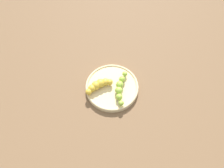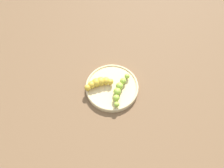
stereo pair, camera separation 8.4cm
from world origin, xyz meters
name	(u,v)px [view 2 (the right image)]	position (x,y,z in m)	size (l,w,h in m)	color
ground_plane	(112,88)	(0.00, 0.00, 0.00)	(2.40, 2.40, 0.00)	brown
fruit_bowl	(112,87)	(0.00, 0.00, 0.01)	(0.22, 0.22, 0.02)	#D1B784
banana_green	(119,89)	(0.01, -0.04, 0.03)	(0.13, 0.10, 0.03)	#8CAD38
banana_spotted	(99,83)	(-0.04, 0.03, 0.04)	(0.12, 0.06, 0.04)	gold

